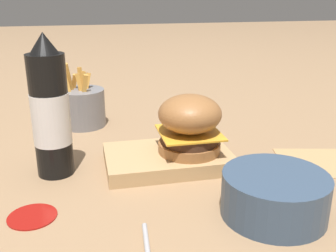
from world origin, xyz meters
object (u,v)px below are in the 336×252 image
Objects in this scene: serving_board at (168,159)px; burger at (190,124)px; fries_basket at (82,107)px; ketchup_bottle at (51,113)px; side_bowl at (275,194)px.

burger is (-0.04, 0.01, 0.07)m from serving_board.
serving_board is 0.08m from burger.
burger is at bearing 171.95° from serving_board.
fries_basket reaches higher than serving_board.
fries_basket is (-0.05, -0.25, -0.06)m from ketchup_bottle.
serving_board is at bearing 119.50° from fries_basket.
serving_board is 0.93× the size of ketchup_bottle.
burger is 0.32m from fries_basket.
ketchup_bottle is (0.24, -0.02, 0.03)m from burger.
serving_board is 0.30m from fries_basket.
side_bowl is (-0.11, 0.19, 0.02)m from serving_board.
side_bowl is at bearing 119.54° from serving_board.
fries_basket is (0.19, -0.26, -0.03)m from burger.
ketchup_bottle reaches higher than fries_basket.
serving_board is 0.22m from ketchup_bottle.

